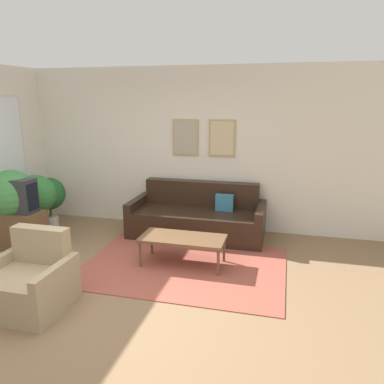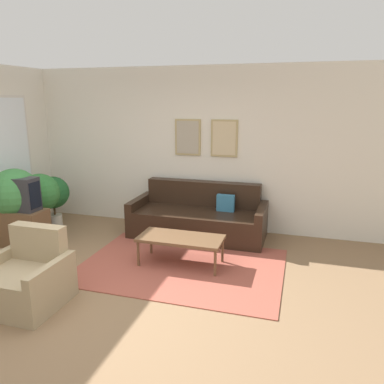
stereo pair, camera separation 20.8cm
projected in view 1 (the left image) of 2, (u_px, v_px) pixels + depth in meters
name	position (u px, v px, depth m)	size (l,w,h in m)	color
ground_plane	(102.00, 303.00, 4.09)	(16.00, 16.00, 0.00)	#846647
area_rug	(184.00, 266.00, 4.98)	(2.64, 1.87, 0.01)	#9E4C3D
wall_back	(175.00, 148.00, 6.38)	(8.00, 0.09, 2.70)	silver
couch	(198.00, 218.00, 6.08)	(2.15, 0.90, 0.84)	black
coffee_table	(183.00, 239.00, 4.96)	(1.12, 0.52, 0.39)	brown
tv_stand	(19.00, 230.00, 5.57)	(0.76, 0.41, 0.56)	brown
tv	(15.00, 195.00, 5.44)	(0.61, 0.28, 0.50)	#2D2D33
armchair	(29.00, 283.00, 3.97)	(0.83, 0.76, 0.81)	tan
potted_plant_tall	(11.00, 196.00, 5.54)	(0.74, 0.74, 1.16)	#935638
potted_plant_by_window	(49.00, 196.00, 6.36)	(0.55, 0.55, 0.88)	beige
potted_plant_small	(36.00, 196.00, 6.08)	(0.64, 0.64, 0.98)	#383D42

